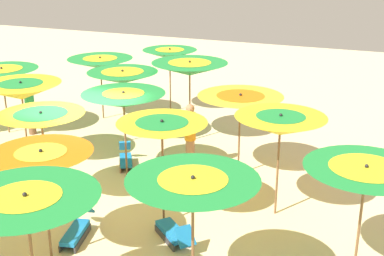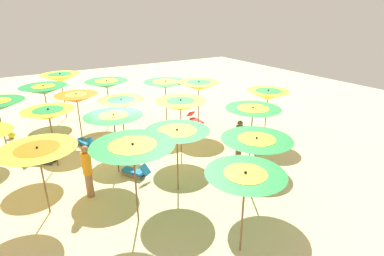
# 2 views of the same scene
# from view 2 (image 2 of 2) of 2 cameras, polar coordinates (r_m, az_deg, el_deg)

# --- Properties ---
(ground) EXTENTS (42.06, 42.06, 0.04)m
(ground) POSITION_cam_2_polar(r_m,az_deg,el_deg) (13.21, -12.76, -5.44)
(ground) COLOR beige
(beach_umbrella_2) EXTENTS (2.19, 2.19, 2.23)m
(beach_umbrella_2) POSITION_cam_2_polar(r_m,az_deg,el_deg) (9.70, -26.88, -4.31)
(beach_umbrella_2) COLOR brown
(beach_umbrella_2) RESTS_ON ground
(beach_umbrella_3) EXTENTS (2.28, 2.28, 2.53)m
(beach_umbrella_3) POSITION_cam_2_polar(r_m,az_deg,el_deg) (8.31, -10.98, -4.30)
(beach_umbrella_3) COLOR brown
(beach_umbrella_3) RESTS_ON ground
(beach_umbrella_4) EXTENTS (1.92, 1.92, 2.34)m
(beach_umbrella_4) POSITION_cam_2_polar(r_m,az_deg,el_deg) (7.32, 9.92, -9.46)
(beach_umbrella_4) COLOR brown
(beach_umbrella_4) RESTS_ON ground
(beach_umbrella_6) EXTENTS (1.91, 1.91, 2.40)m
(beach_umbrella_6) POSITION_cam_2_polar(r_m,az_deg,el_deg) (12.58, -25.25, 2.33)
(beach_umbrella_6) COLOR brown
(beach_umbrella_6) RESTS_ON ground
(beach_umbrella_7) EXTENTS (2.11, 2.11, 2.36)m
(beach_umbrella_7) POSITION_cam_2_polar(r_m,az_deg,el_deg) (11.28, -14.45, 1.46)
(beach_umbrella_7) COLOR brown
(beach_umbrella_7) RESTS_ON ground
(beach_umbrella_8) EXTENTS (2.11, 2.11, 2.28)m
(beach_umbrella_8) POSITION_cam_2_polar(r_m,az_deg,el_deg) (9.79, -2.80, -1.38)
(beach_umbrella_8) COLOR brown
(beach_umbrella_8) RESTS_ON ground
(beach_umbrella_9) EXTENTS (2.21, 2.21, 2.20)m
(beach_umbrella_9) POSITION_cam_2_polar(r_m,az_deg,el_deg) (9.57, 11.95, -2.92)
(beach_umbrella_9) COLOR brown
(beach_umbrella_9) RESTS_ON ground
(beach_umbrella_10) EXTENTS (2.19, 2.19, 2.46)m
(beach_umbrella_10) POSITION_cam_2_polar(r_m,az_deg,el_deg) (16.33, -26.01, 6.40)
(beach_umbrella_10) COLOR brown
(beach_umbrella_10) RESTS_ON ground
(beach_umbrella_11) EXTENTS (1.91, 1.91, 2.30)m
(beach_umbrella_11) POSITION_cam_2_polar(r_m,az_deg,el_deg) (14.79, -20.82, 5.21)
(beach_umbrella_11) COLOR brown
(beach_umbrella_11) RESTS_ON ground
(beach_umbrella_12) EXTENTS (1.96, 1.96, 2.30)m
(beach_umbrella_12) POSITION_cam_2_polar(r_m,az_deg,el_deg) (13.37, -13.07, 4.50)
(beach_umbrella_12) COLOR brown
(beach_umbrella_12) RESTS_ON ground
(beach_umbrella_13) EXTENTS (2.13, 2.13, 2.39)m
(beach_umbrella_13) POSITION_cam_2_polar(r_m,az_deg,el_deg) (12.62, -2.13, 4.27)
(beach_umbrella_13) COLOR brown
(beach_umbrella_13) RESTS_ON ground
(beach_umbrella_14) EXTENTS (2.26, 2.26, 2.17)m
(beach_umbrella_14) POSITION_cam_2_polar(r_m,az_deg,el_deg) (12.56, 11.32, 2.96)
(beach_umbrella_14) COLOR brown
(beach_umbrella_14) RESTS_ON ground
(beach_umbrella_15) EXTENTS (2.09, 2.09, 2.57)m
(beach_umbrella_15) POSITION_cam_2_polar(r_m,az_deg,el_deg) (18.44, -23.42, 8.63)
(beach_umbrella_15) COLOR brown
(beach_umbrella_15) RESTS_ON ground
(beach_umbrella_16) EXTENTS (2.21, 2.21, 2.42)m
(beach_umbrella_16) POSITION_cam_2_polar(r_m,az_deg,el_deg) (16.58, -15.69, 7.90)
(beach_umbrella_16) COLOR brown
(beach_umbrella_16) RESTS_ON ground
(beach_umbrella_17) EXTENTS (2.24, 2.24, 2.48)m
(beach_umbrella_17) POSITION_cam_2_polar(r_m,az_deg,el_deg) (15.61, -4.99, 8.12)
(beach_umbrella_17) COLOR brown
(beach_umbrella_17) RESTS_ON ground
(beach_umbrella_18) EXTENTS (2.08, 2.08, 2.52)m
(beach_umbrella_18) POSITION_cam_2_polar(r_m,az_deg,el_deg) (15.27, 1.29, 7.86)
(beach_umbrella_18) COLOR brown
(beach_umbrella_18) RESTS_ON ground
(beach_umbrella_19) EXTENTS (1.98, 1.98, 2.33)m
(beach_umbrella_19) POSITION_cam_2_polar(r_m,az_deg,el_deg) (14.80, 14.04, 6.02)
(beach_umbrella_19) COLOR brown
(beach_umbrella_19) RESTS_ON ground
(lounger_0) EXTENTS (1.19, 1.10, 0.56)m
(lounger_0) POSITION_cam_2_polar(r_m,az_deg,el_deg) (13.82, -26.48, -5.07)
(lounger_0) COLOR #333338
(lounger_0) RESTS_ON ground
(lounger_1) EXTENTS (0.64, 1.36, 0.54)m
(lounger_1) POSITION_cam_2_polar(r_m,az_deg,el_deg) (14.63, -19.40, -2.54)
(lounger_1) COLOR #333338
(lounger_1) RESTS_ON ground
(lounger_2) EXTENTS (0.88, 1.17, 0.58)m
(lounger_2) POSITION_cam_2_polar(r_m,az_deg,el_deg) (11.60, -10.65, -8.03)
(lounger_2) COLOR olive
(lounger_2) RESTS_ON ground
(lounger_3) EXTENTS (0.41, 1.30, 0.58)m
(lounger_3) POSITION_cam_2_polar(r_m,az_deg,el_deg) (16.52, 0.67, 1.50)
(lounger_3) COLOR silver
(lounger_3) RESTS_ON ground
(beachgoer_0) EXTENTS (0.30, 0.30, 1.85)m
(beachgoer_0) POSITION_cam_2_polar(r_m,az_deg,el_deg) (10.45, -18.99, -7.53)
(beachgoer_0) COLOR #A3704C
(beachgoer_0) RESTS_ON ground
(beachgoer_1) EXTENTS (0.30, 0.30, 1.78)m
(beachgoer_1) POSITION_cam_2_polar(r_m,az_deg,el_deg) (12.28, 8.81, -2.33)
(beachgoer_1) COLOR brown
(beachgoer_1) RESTS_ON ground
(beach_ball) EXTENTS (0.34, 0.34, 0.34)m
(beach_ball) POSITION_cam_2_polar(r_m,az_deg,el_deg) (17.07, -30.78, -1.10)
(beach_ball) COLOR yellow
(beach_ball) RESTS_ON ground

